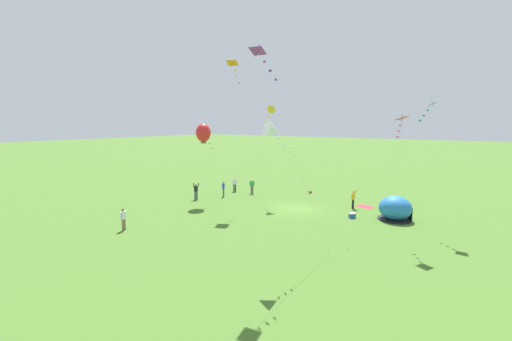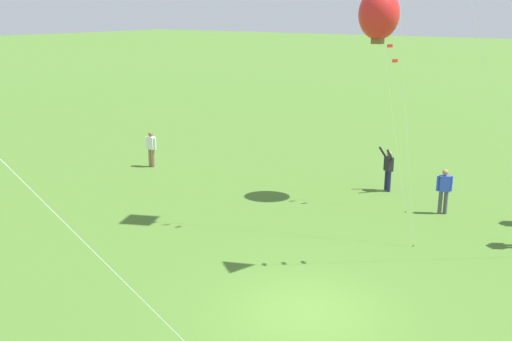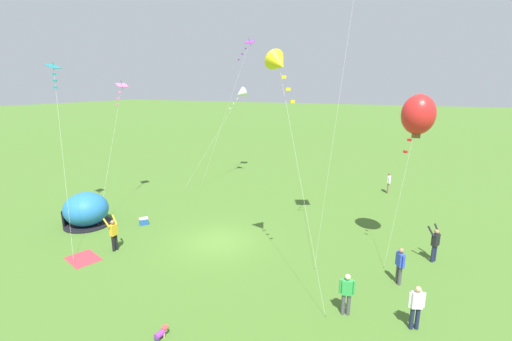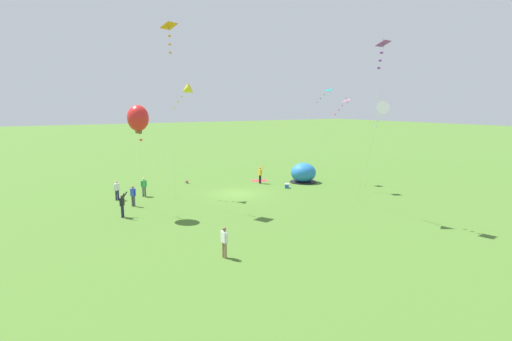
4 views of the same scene
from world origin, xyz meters
The scene contains 18 objects.
ground_plane centered at (0.00, 0.00, 0.00)m, with size 300.00×300.00×0.00m, color #477028.
popup_tent centered at (-8.76, -1.29, 1.00)m, with size 2.81×2.81×2.10m.
picnic_blanket centered at (-5.25, -4.52, 0.01)m, with size 1.70×1.30×0.01m, color #CC333D.
cooler_box centered at (-5.54, 0.21, 0.22)m, with size 0.62×0.64×0.44m.
toddler_crawling centered at (2.08, -7.32, 0.18)m, with size 0.30×0.55×0.32m.
person_near_tent centered at (9.46, -0.27, 0.96)m, with size 0.41×0.51×1.72m.
person_strolling centered at (7.71, -3.39, 0.96)m, with size 0.58×0.32×1.72m.
person_watching_sky centered at (-4.48, -3.14, 1.00)m, with size 0.48×0.68×1.89m.
person_arms_raised centered at (10.96, 2.59, 1.00)m, with size 0.66×0.72×1.89m.
person_with_toddler centered at (10.12, -3.17, 0.96)m, with size 0.55×0.36×1.72m.
person_center_field centered at (8.09, 13.56, 0.96)m, with size 0.29×0.59×1.72m.
kite_white centered at (-4.77, 12.48, 7.90)m, with size 3.71×5.55×8.47m.
kite_yellow centered at (4.13, -1.58, 9.46)m, with size 3.66×2.97×10.05m.
kite_pink centered at (-9.75, 3.42, 8.20)m, with size 2.44×5.43×8.94m.
kite_teal centered at (-10.85, -0.66, 9.23)m, with size 6.16×4.94×9.99m.
kite_orange centered at (6.55, 1.46, 13.71)m, with size 1.53×2.82×14.52m.
kite_purple centered at (-4.26, 12.74, 11.71)m, with size 3.40×4.38×12.56m.
kite_red centered at (9.56, 2.74, 7.24)m, with size 1.56×2.63×8.20m.
Camera 4 is at (17.24, 32.05, 8.19)m, focal length 28.00 mm.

